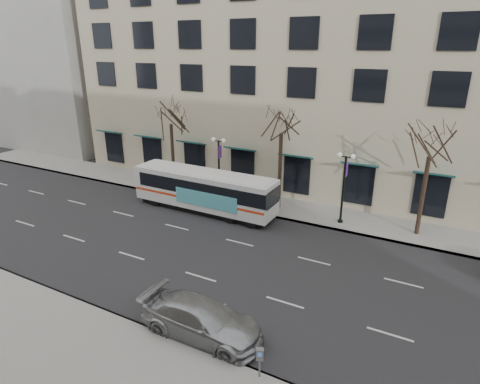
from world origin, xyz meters
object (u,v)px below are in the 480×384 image
Objects in this scene: tree_far_right at (432,142)px; tree_far_mid at (282,120)px; lamp_post_left at (219,166)px; tree_far_left at (170,113)px; lamp_post_right at (344,185)px; pay_station at (260,357)px; silver_car at (202,319)px; city_bus at (205,190)px.

tree_far_mid is at bearing 180.00° from tree_far_right.
lamp_post_left is at bearing -173.15° from tree_far_mid.
tree_far_left is 10.00m from tree_far_mid.
lamp_post_right is 3.99× the size of pay_station.
tree_far_mid is 16.41m from silver_car.
silver_car is at bearing -49.86° from tree_far_left.
tree_far_left reaches higher than city_bus.
tree_far_right is 6.11m from lamp_post_right.
pay_station is at bearing -86.46° from lamp_post_right.
tree_far_left reaches higher than silver_car.
tree_far_left reaches higher than lamp_post_left.
tree_far_mid is 18.13m from pay_station.
tree_far_mid is at bearing 32.60° from city_bus.
tree_far_mid reaches higher than lamp_post_right.
lamp_post_left is at bearing -6.83° from tree_far_left.
silver_car is at bearing 138.55° from pay_station.
tree_far_left is 1.03× the size of tree_far_right.
tree_far_right reaches higher than city_bus.
tree_far_right is 17.62m from silver_car.
lamp_post_right is 0.93× the size of silver_car.
tree_far_left is 15.48m from lamp_post_right.
tree_far_left is 6.39× the size of pay_station.
lamp_post_left is 10.00m from lamp_post_right.
tree_far_right is at bearing -26.33° from silver_car.
tree_far_mid reaches higher than tree_far_left.
tree_far_right is 6.18× the size of pay_station.
lamp_post_right is (-4.99, -0.60, -3.48)m from tree_far_right.
silver_car is at bearing -62.04° from lamp_post_left.
tree_far_left is 6.29m from lamp_post_left.
silver_car is 3.50m from pay_station.
tree_far_mid is (10.00, 0.00, 0.21)m from tree_far_left.
tree_far_mid is 6.41m from lamp_post_right.
lamp_post_right is 0.45× the size of city_bus.
lamp_post_left reaches higher than silver_car.
tree_far_mid reaches higher than lamp_post_left.
lamp_post_left is 19.07m from pay_station.
lamp_post_left is 16.44m from silver_car.
pay_station is (10.80, -13.10, -0.61)m from city_bus.
pay_station is (-4.03, -16.10, -5.33)m from tree_far_right.
tree_far_right reaches higher than pay_station.
lamp_post_left is 2.71m from city_bus.
silver_car is (7.49, -12.00, -0.89)m from city_bus.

